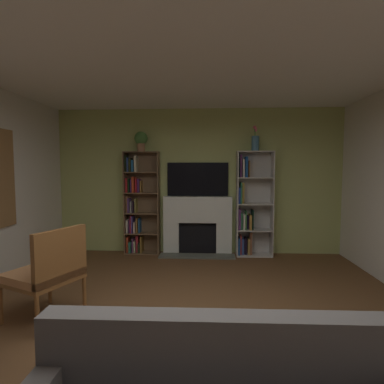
% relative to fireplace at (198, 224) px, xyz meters
% --- Properties ---
extents(ground_plane, '(7.84, 7.84, 0.00)m').
position_rel_fireplace_xyz_m(ground_plane, '(0.00, -3.17, -0.56)').
color(ground_plane, brown).
extents(wall_back_accent, '(5.50, 0.06, 2.75)m').
position_rel_fireplace_xyz_m(wall_back_accent, '(0.00, 0.13, 0.81)').
color(wall_back_accent, '#B3BF6D').
rests_on(wall_back_accent, ground_plane).
extents(ceiling, '(5.50, 6.65, 0.06)m').
position_rel_fireplace_xyz_m(ceiling, '(0.00, -3.17, 2.21)').
color(ceiling, white).
rests_on(ceiling, wall_back_accent).
extents(fireplace, '(1.39, 0.48, 1.09)m').
position_rel_fireplace_xyz_m(fireplace, '(0.00, 0.00, 0.00)').
color(fireplace, white).
rests_on(fireplace, ground_plane).
extents(tv, '(1.15, 0.06, 0.63)m').
position_rel_fireplace_xyz_m(tv, '(0.00, 0.07, 0.85)').
color(tv, black).
rests_on(tv, fireplace).
extents(bookshelf_left, '(0.66, 0.26, 1.94)m').
position_rel_fireplace_xyz_m(bookshelf_left, '(-1.13, 0.00, 0.36)').
color(bookshelf_left, brown).
rests_on(bookshelf_left, ground_plane).
extents(bookshelf_right, '(0.66, 0.33, 1.94)m').
position_rel_fireplace_xyz_m(bookshelf_right, '(0.97, -0.03, 0.34)').
color(bookshelf_right, beige).
rests_on(bookshelf_right, ground_plane).
extents(potted_plant, '(0.24, 0.24, 0.37)m').
position_rel_fireplace_xyz_m(potted_plant, '(-1.06, -0.05, 1.59)').
color(potted_plant, '#A06E4C').
rests_on(potted_plant, bookshelf_left).
extents(vase_with_flowers, '(0.14, 0.14, 0.46)m').
position_rel_fireplace_xyz_m(vase_with_flowers, '(1.06, -0.05, 1.53)').
color(vase_with_flowers, teal).
rests_on(vase_with_flowers, bookshelf_right).
extents(armchair, '(0.82, 0.83, 1.00)m').
position_rel_fireplace_xyz_m(armchair, '(-1.48, -2.70, -0.03)').
color(armchair, brown).
rests_on(armchair, ground_plane).
extents(coffee_table, '(0.91, 0.46, 0.39)m').
position_rel_fireplace_xyz_m(coffee_table, '(0.30, -3.59, -0.23)').
color(coffee_table, brown).
rests_on(coffee_table, ground_plane).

